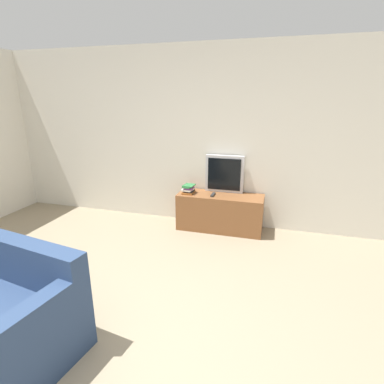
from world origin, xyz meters
name	(u,v)px	position (x,y,z in m)	size (l,w,h in m)	color
ground_plane	(71,380)	(0.00, 0.00, 0.00)	(14.00, 14.00, 0.00)	gray
wall_back	(191,138)	(0.00, 3.03, 1.30)	(9.00, 0.06, 2.60)	silver
tv_stand	(220,212)	(0.52, 2.76, 0.27)	(1.23, 0.44, 0.53)	brown
television	(225,174)	(0.53, 2.94, 0.80)	(0.56, 0.09, 0.54)	silver
book_stack	(188,189)	(0.05, 2.72, 0.59)	(0.18, 0.21, 0.13)	#995623
remote_on_stand	(213,195)	(0.42, 2.71, 0.54)	(0.04, 0.16, 0.02)	#2D2D2D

